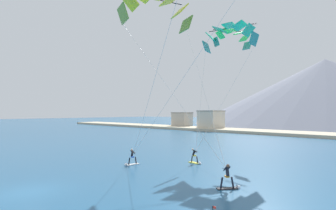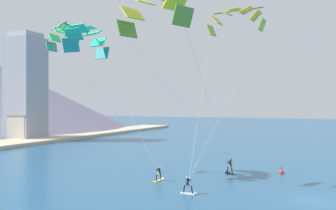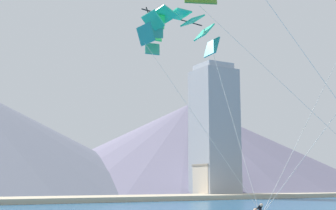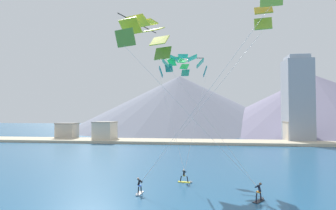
{
  "view_description": "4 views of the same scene",
  "coord_description": "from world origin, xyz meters",
  "px_view_note": "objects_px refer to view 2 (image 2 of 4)",
  "views": [
    {
      "loc": [
        18.66,
        -6.73,
        5.35
      ],
      "look_at": [
        -3.13,
        17.3,
        6.19
      ],
      "focal_mm": 28.0,
      "sensor_mm": 36.0,
      "label": 1
    },
    {
      "loc": [
        -33.64,
        -1.39,
        8.07
      ],
      "look_at": [
        -2.1,
        12.42,
        8.06
      ],
      "focal_mm": 40.0,
      "sensor_mm": 36.0,
      "label": 2
    },
    {
      "loc": [
        -17.37,
        -8.19,
        2.93
      ],
      "look_at": [
        -2.49,
        18.73,
        7.93
      ],
      "focal_mm": 50.0,
      "sensor_mm": 36.0,
      "label": 3
    },
    {
      "loc": [
        4.24,
        -15.36,
        7.95
      ],
      "look_at": [
        0.58,
        13.97,
        8.99
      ],
      "focal_mm": 28.0,
      "sensor_mm": 36.0,
      "label": 4
    }
  ],
  "objects_px": {
    "kitesurfer_near_lead": "(229,168)",
    "parafoil_kite_near_lead": "(153,8)",
    "parafoil_kite_distant_high_outer": "(63,35)",
    "kitesurfer_near_trail": "(160,176)",
    "parafoil_kite_mid_center": "(235,18)",
    "parafoil_kite_near_trail": "(87,38)",
    "race_marker_buoy": "(281,172)",
    "kitesurfer_mid_center": "(190,189)"
  },
  "relations": [
    {
      "from": "kitesurfer_near_lead",
      "to": "parafoil_kite_near_lead",
      "type": "distance_m",
      "value": 20.73
    },
    {
      "from": "parafoil_kite_near_lead",
      "to": "parafoil_kite_distant_high_outer",
      "type": "distance_m",
      "value": 13.06
    },
    {
      "from": "kitesurfer_near_trail",
      "to": "parafoil_kite_mid_center",
      "type": "distance_m",
      "value": 20.47
    },
    {
      "from": "kitesurfer_near_lead",
      "to": "parafoil_kite_near_trail",
      "type": "relative_size",
      "value": 0.12
    },
    {
      "from": "parafoil_kite_mid_center",
      "to": "race_marker_buoy",
      "type": "bearing_deg",
      "value": -72.09
    },
    {
      "from": "parafoil_kite_near_lead",
      "to": "race_marker_buoy",
      "type": "height_order",
      "value": "parafoil_kite_near_lead"
    },
    {
      "from": "parafoil_kite_mid_center",
      "to": "kitesurfer_mid_center",
      "type": "bearing_deg",
      "value": 173.95
    },
    {
      "from": "kitesurfer_mid_center",
      "to": "race_marker_buoy",
      "type": "relative_size",
      "value": 1.74
    },
    {
      "from": "parafoil_kite_near_lead",
      "to": "parafoil_kite_near_trail",
      "type": "bearing_deg",
      "value": 70.62
    },
    {
      "from": "kitesurfer_mid_center",
      "to": "parafoil_kite_distant_high_outer",
      "type": "height_order",
      "value": "parafoil_kite_distant_high_outer"
    },
    {
      "from": "kitesurfer_near_lead",
      "to": "kitesurfer_mid_center",
      "type": "distance_m",
      "value": 11.49
    },
    {
      "from": "parafoil_kite_near_trail",
      "to": "parafoil_kite_distant_high_outer",
      "type": "relative_size",
      "value": 2.66
    },
    {
      "from": "kitesurfer_near_lead",
      "to": "race_marker_buoy",
      "type": "distance_m",
      "value": 6.13
    },
    {
      "from": "kitesurfer_near_lead",
      "to": "kitesurfer_near_trail",
      "type": "xyz_separation_m",
      "value": [
        -7.06,
        5.7,
        -0.14
      ]
    },
    {
      "from": "kitesurfer_mid_center",
      "to": "kitesurfer_near_lead",
      "type": "bearing_deg",
      "value": -3.26
    },
    {
      "from": "kitesurfer_near_lead",
      "to": "parafoil_kite_near_trail",
      "type": "bearing_deg",
      "value": 118.9
    },
    {
      "from": "parafoil_kite_distant_high_outer",
      "to": "race_marker_buoy",
      "type": "height_order",
      "value": "parafoil_kite_distant_high_outer"
    },
    {
      "from": "parafoil_kite_near_lead",
      "to": "race_marker_buoy",
      "type": "distance_m",
      "value": 24.14
    },
    {
      "from": "parafoil_kite_near_lead",
      "to": "parafoil_kite_distant_high_outer",
      "type": "bearing_deg",
      "value": 78.34
    },
    {
      "from": "kitesurfer_near_lead",
      "to": "parafoil_kite_near_trail",
      "type": "distance_m",
      "value": 22.37
    },
    {
      "from": "kitesurfer_mid_center",
      "to": "race_marker_buoy",
      "type": "distance_m",
      "value": 15.11
    },
    {
      "from": "kitesurfer_near_lead",
      "to": "parafoil_kite_mid_center",
      "type": "bearing_deg",
      "value": -46.34
    },
    {
      "from": "kitesurfer_mid_center",
      "to": "parafoil_kite_near_lead",
      "type": "xyz_separation_m",
      "value": [
        -0.07,
        3.71,
        16.79
      ]
    },
    {
      "from": "kitesurfer_mid_center",
      "to": "parafoil_kite_distant_high_outer",
      "type": "bearing_deg",
      "value": 81.15
    },
    {
      "from": "kitesurfer_mid_center",
      "to": "race_marker_buoy",
      "type": "bearing_deg",
      "value": -24.85
    },
    {
      "from": "kitesurfer_near_lead",
      "to": "kitesurfer_near_trail",
      "type": "bearing_deg",
      "value": 141.09
    },
    {
      "from": "kitesurfer_mid_center",
      "to": "parafoil_kite_near_trail",
      "type": "bearing_deg",
      "value": 75.83
    },
    {
      "from": "parafoil_kite_distant_high_outer",
      "to": "race_marker_buoy",
      "type": "distance_m",
      "value": 29.96
    },
    {
      "from": "parafoil_kite_distant_high_outer",
      "to": "race_marker_buoy",
      "type": "xyz_separation_m",
      "value": [
        11.15,
        -22.79,
        -15.94
      ]
    },
    {
      "from": "kitesurfer_near_lead",
      "to": "kitesurfer_near_trail",
      "type": "height_order",
      "value": "kitesurfer_near_lead"
    },
    {
      "from": "kitesurfer_near_trail",
      "to": "parafoil_kite_near_trail",
      "type": "bearing_deg",
      "value": 96.05
    },
    {
      "from": "parafoil_kite_near_lead",
      "to": "parafoil_kite_distant_high_outer",
      "type": "xyz_separation_m",
      "value": [
        2.63,
        12.74,
        -1.15
      ]
    },
    {
      "from": "kitesurfer_mid_center",
      "to": "parafoil_kite_near_lead",
      "type": "bearing_deg",
      "value": 91.06
    },
    {
      "from": "kitesurfer_near_trail",
      "to": "race_marker_buoy",
      "type": "xyz_separation_m",
      "value": [
        9.29,
        -11.39,
        -0.27
      ]
    },
    {
      "from": "kitesurfer_mid_center",
      "to": "kitesurfer_near_trail",
      "type": "bearing_deg",
      "value": 48.79
    },
    {
      "from": "kitesurfer_near_trail",
      "to": "parafoil_kite_near_lead",
      "type": "distance_m",
      "value": 17.45
    },
    {
      "from": "kitesurfer_near_lead",
      "to": "kitesurfer_mid_center",
      "type": "bearing_deg",
      "value": 176.74
    },
    {
      "from": "parafoil_kite_mid_center",
      "to": "race_marker_buoy",
      "type": "height_order",
      "value": "parafoil_kite_mid_center"
    },
    {
      "from": "kitesurfer_near_trail",
      "to": "kitesurfer_mid_center",
      "type": "height_order",
      "value": "kitesurfer_mid_center"
    },
    {
      "from": "parafoil_kite_near_lead",
      "to": "parafoil_kite_near_trail",
      "type": "distance_m",
      "value": 10.83
    },
    {
      "from": "parafoil_kite_near_trail",
      "to": "parafoil_kite_distant_high_outer",
      "type": "distance_m",
      "value": 2.83
    },
    {
      "from": "parafoil_kite_near_trail",
      "to": "parafoil_kite_mid_center",
      "type": "bearing_deg",
      "value": -60.37
    }
  ]
}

